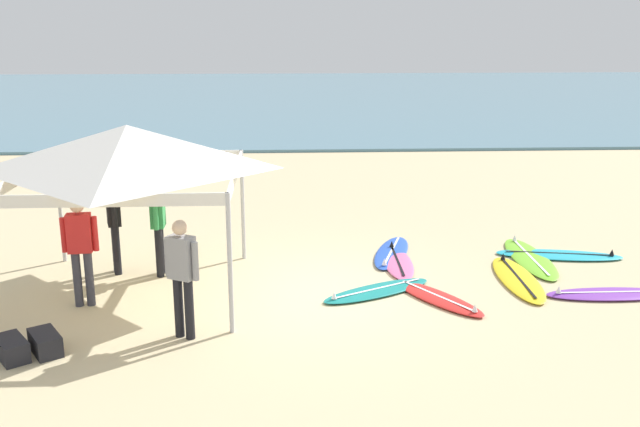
{
  "coord_description": "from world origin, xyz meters",
  "views": [
    {
      "loc": [
        -0.26,
        -10.93,
        4.31
      ],
      "look_at": [
        0.35,
        1.33,
        1.0
      ],
      "focal_mm": 40.33,
      "sensor_mm": 36.0,
      "label": 1
    }
  ],
  "objects_px": {
    "surfboard_lime": "(530,258)",
    "surfboard_teal": "(377,291)",
    "person_green": "(158,220)",
    "person_grey": "(182,271)",
    "person_black": "(114,219)",
    "person_red": "(80,245)",
    "canopy_tent": "(128,148)",
    "surfboard_yellow": "(518,279)",
    "gear_bag_near_tent": "(12,349)",
    "gear_bag_by_pole": "(45,343)",
    "surfboard_cyan": "(559,255)",
    "surfboard_purple": "(611,294)",
    "surfboard_pink": "(397,262)",
    "surfboard_blue": "(392,253)",
    "surfboard_red": "(438,298)"
  },
  "relations": [
    {
      "from": "surfboard_lime",
      "to": "surfboard_teal",
      "type": "relative_size",
      "value": 1.19
    },
    {
      "from": "surfboard_lime",
      "to": "person_green",
      "type": "height_order",
      "value": "person_green"
    },
    {
      "from": "person_grey",
      "to": "person_green",
      "type": "xyz_separation_m",
      "value": [
        -0.76,
        2.6,
        0.0
      ]
    },
    {
      "from": "person_grey",
      "to": "person_black",
      "type": "distance_m",
      "value": 3.16
    },
    {
      "from": "person_black",
      "to": "person_red",
      "type": "height_order",
      "value": "same"
    },
    {
      "from": "surfboard_teal",
      "to": "canopy_tent",
      "type": "bearing_deg",
      "value": 176.63
    },
    {
      "from": "surfboard_yellow",
      "to": "gear_bag_near_tent",
      "type": "xyz_separation_m",
      "value": [
        -7.57,
        -2.55,
        0.1
      ]
    },
    {
      "from": "gear_bag_by_pole",
      "to": "surfboard_lime",
      "type": "bearing_deg",
      "value": 24.01
    },
    {
      "from": "surfboard_cyan",
      "to": "person_black",
      "type": "height_order",
      "value": "person_black"
    },
    {
      "from": "person_green",
      "to": "surfboard_purple",
      "type": "bearing_deg",
      "value": -10.53
    },
    {
      "from": "surfboard_pink",
      "to": "gear_bag_near_tent",
      "type": "relative_size",
      "value": 3.28
    },
    {
      "from": "surfboard_yellow",
      "to": "person_green",
      "type": "relative_size",
      "value": 1.36
    },
    {
      "from": "surfboard_blue",
      "to": "gear_bag_by_pole",
      "type": "bearing_deg",
      "value": -143.23
    },
    {
      "from": "canopy_tent",
      "to": "surfboard_cyan",
      "type": "relative_size",
      "value": 1.43
    },
    {
      "from": "surfboard_red",
      "to": "surfboard_yellow",
      "type": "xyz_separation_m",
      "value": [
        1.54,
        0.8,
        -0.0
      ]
    },
    {
      "from": "canopy_tent",
      "to": "surfboard_red",
      "type": "distance_m",
      "value": 5.42
    },
    {
      "from": "surfboard_purple",
      "to": "surfboard_lime",
      "type": "distance_m",
      "value": 1.98
    },
    {
      "from": "surfboard_red",
      "to": "surfboard_purple",
      "type": "bearing_deg",
      "value": 0.6
    },
    {
      "from": "person_black",
      "to": "person_green",
      "type": "xyz_separation_m",
      "value": [
        0.78,
        -0.15,
        0.0
      ]
    },
    {
      "from": "surfboard_pink",
      "to": "gear_bag_by_pole",
      "type": "bearing_deg",
      "value": -147.34
    },
    {
      "from": "canopy_tent",
      "to": "gear_bag_near_tent",
      "type": "distance_m",
      "value": 3.46
    },
    {
      "from": "surfboard_red",
      "to": "person_grey",
      "type": "distance_m",
      "value": 4.13
    },
    {
      "from": "surfboard_purple",
      "to": "surfboard_blue",
      "type": "height_order",
      "value": "same"
    },
    {
      "from": "surfboard_lime",
      "to": "person_black",
      "type": "bearing_deg",
      "value": -177.61
    },
    {
      "from": "surfboard_red",
      "to": "surfboard_yellow",
      "type": "height_order",
      "value": "same"
    },
    {
      "from": "surfboard_yellow",
      "to": "surfboard_lime",
      "type": "bearing_deg",
      "value": 61.72
    },
    {
      "from": "surfboard_purple",
      "to": "person_green",
      "type": "distance_m",
      "value": 7.61
    },
    {
      "from": "canopy_tent",
      "to": "surfboard_red",
      "type": "height_order",
      "value": "canopy_tent"
    },
    {
      "from": "surfboard_cyan",
      "to": "canopy_tent",
      "type": "bearing_deg",
      "value": -169.27
    },
    {
      "from": "canopy_tent",
      "to": "surfboard_yellow",
      "type": "bearing_deg",
      "value": 1.85
    },
    {
      "from": "surfboard_lime",
      "to": "gear_bag_near_tent",
      "type": "distance_m",
      "value": 8.92
    },
    {
      "from": "surfboard_pink",
      "to": "person_red",
      "type": "height_order",
      "value": "person_red"
    },
    {
      "from": "surfboard_lime",
      "to": "surfboard_teal",
      "type": "xyz_separation_m",
      "value": [
        -3.06,
        -1.51,
        0.0
      ]
    },
    {
      "from": "surfboard_yellow",
      "to": "person_green",
      "type": "xyz_separation_m",
      "value": [
        -6.14,
        0.61,
        0.95
      ]
    },
    {
      "from": "surfboard_lime",
      "to": "gear_bag_by_pole",
      "type": "distance_m",
      "value": 8.5
    },
    {
      "from": "gear_bag_by_pole",
      "to": "surfboard_red",
      "type": "bearing_deg",
      "value": 15.66
    },
    {
      "from": "surfboard_lime",
      "to": "surfboard_teal",
      "type": "bearing_deg",
      "value": -153.7
    },
    {
      "from": "surfboard_lime",
      "to": "person_grey",
      "type": "distance_m",
      "value": 6.77
    },
    {
      "from": "surfboard_yellow",
      "to": "surfboard_lime",
      "type": "relative_size",
      "value": 0.95
    },
    {
      "from": "surfboard_purple",
      "to": "surfboard_yellow",
      "type": "xyz_separation_m",
      "value": [
        -1.28,
        0.77,
        -0.0
      ]
    },
    {
      "from": "surfboard_pink",
      "to": "gear_bag_by_pole",
      "type": "xyz_separation_m",
      "value": [
        -5.27,
        -3.38,
        0.1
      ]
    },
    {
      "from": "surfboard_yellow",
      "to": "gear_bag_by_pole",
      "type": "xyz_separation_m",
      "value": [
        -7.19,
        -2.38,
        0.1
      ]
    },
    {
      "from": "person_grey",
      "to": "person_black",
      "type": "xyz_separation_m",
      "value": [
        -1.54,
        2.76,
        0.0
      ]
    },
    {
      "from": "surfboard_blue",
      "to": "surfboard_red",
      "type": "bearing_deg",
      "value": -80.2
    },
    {
      "from": "surfboard_lime",
      "to": "person_black",
      "type": "xyz_separation_m",
      "value": [
        -7.5,
        -0.31,
        0.95
      ]
    },
    {
      "from": "person_black",
      "to": "gear_bag_by_pole",
      "type": "height_order",
      "value": "person_black"
    },
    {
      "from": "surfboard_blue",
      "to": "person_grey",
      "type": "bearing_deg",
      "value": -134.24
    },
    {
      "from": "person_red",
      "to": "gear_bag_by_pole",
      "type": "distance_m",
      "value": 1.85
    },
    {
      "from": "surfboard_lime",
      "to": "person_green",
      "type": "distance_m",
      "value": 6.8
    },
    {
      "from": "surfboard_pink",
      "to": "person_green",
      "type": "relative_size",
      "value": 1.15
    }
  ]
}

